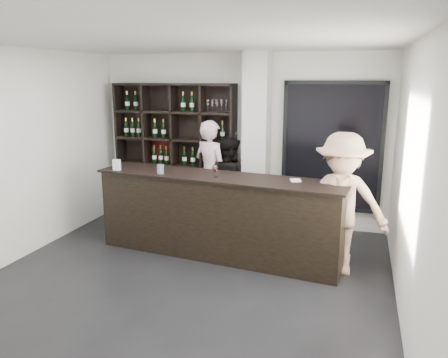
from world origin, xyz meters
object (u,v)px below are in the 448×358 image
(tasting_counter, at_px, (218,216))
(taster_pink, at_px, (211,173))
(customer, at_px, (341,204))
(wine_shelf, at_px, (175,152))
(taster_black, at_px, (229,182))

(tasting_counter, xyz_separation_m, taster_pink, (-0.54, 1.25, 0.32))
(customer, bearing_deg, taster_pink, 148.47)
(taster_pink, relative_size, customer, 0.98)
(customer, bearing_deg, wine_shelf, 151.74)
(taster_pink, height_order, taster_black, taster_pink)
(tasting_counter, distance_m, taster_black, 1.33)
(taster_pink, xyz_separation_m, customer, (2.20, -1.30, 0.02))
(wine_shelf, relative_size, tasting_counter, 0.68)
(tasting_counter, bearing_deg, wine_shelf, 137.05)
(wine_shelf, height_order, taster_black, wine_shelf)
(tasting_counter, height_order, customer, customer)
(customer, bearing_deg, tasting_counter, 177.20)
(tasting_counter, relative_size, taster_pink, 1.96)
(tasting_counter, distance_m, customer, 1.70)
(wine_shelf, xyz_separation_m, taster_black, (1.05, -0.17, -0.43))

